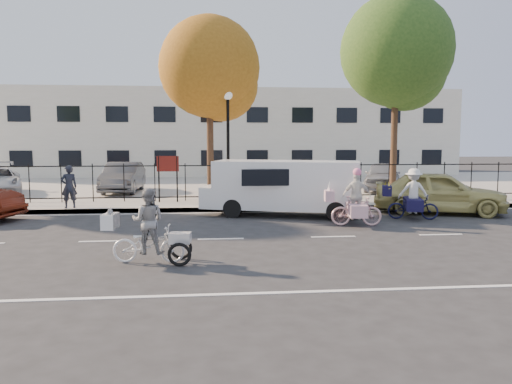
{
  "coord_description": "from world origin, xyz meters",
  "views": [
    {
      "loc": [
        -0.35,
        -12.82,
        2.58
      ],
      "look_at": [
        1.04,
        1.2,
        1.1
      ],
      "focal_mm": 35.0,
      "sensor_mm": 36.0,
      "label": 1
    }
  ],
  "objects": [
    {
      "name": "iron_fence",
      "position": [
        0.0,
        7.2,
        0.9
      ],
      "size": [
        58.0,
        0.06,
        1.5
      ],
      "primitive_type": null,
      "color": "black",
      "rests_on": "sidewalk"
    },
    {
      "name": "parking_lot",
      "position": [
        0.0,
        15.0,
        0.07
      ],
      "size": [
        60.0,
        15.6,
        0.15
      ],
      "primitive_type": "cube",
      "color": "#A8A399",
      "rests_on": "ground"
    },
    {
      "name": "ground",
      "position": [
        0.0,
        0.0,
        0.0
      ],
      "size": [
        120.0,
        120.0,
        0.0
      ],
      "primitive_type": "plane",
      "color": "#333334"
    },
    {
      "name": "building",
      "position": [
        0.0,
        25.0,
        3.0
      ],
      "size": [
        34.0,
        10.0,
        6.0
      ],
      "primitive_type": "cube",
      "color": "silver",
      "rests_on": "ground"
    },
    {
      "name": "zebra_trike",
      "position": [
        -1.57,
        -2.36,
        0.61
      ],
      "size": [
        1.86,
        0.79,
        1.59
      ],
      "rotation": [
        0.0,
        0.0,
        1.46
      ],
      "color": "white",
      "rests_on": "ground"
    },
    {
      "name": "road_markings",
      "position": [
        0.0,
        0.0,
        0.01
      ],
      "size": [
        60.0,
        9.52,
        0.01
      ],
      "primitive_type": null,
      "color": "silver",
      "rests_on": "ground"
    },
    {
      "name": "sidewalk",
      "position": [
        0.0,
        6.1,
        0.07
      ],
      "size": [
        60.0,
        2.2,
        0.15
      ],
      "primitive_type": "cube",
      "color": "#A8A399",
      "rests_on": "ground"
    },
    {
      "name": "lot_car_d",
      "position": [
        8.07,
        10.37,
        0.84
      ],
      "size": [
        2.98,
        4.34,
        1.37
      ],
      "primitive_type": "imported",
      "rotation": [
        0.0,
        0.0,
        -0.37
      ],
      "color": "#929398",
      "rests_on": "parking_lot"
    },
    {
      "name": "gold_sedan",
      "position": [
        7.75,
        3.8,
        0.76
      ],
      "size": [
        4.78,
        3.19,
        1.51
      ],
      "primitive_type": "imported",
      "rotation": [
        0.0,
        0.0,
        1.22
      ],
      "color": "tan",
      "rests_on": "ground"
    },
    {
      "name": "unicorn_bike",
      "position": [
        4.08,
        1.6,
        0.64
      ],
      "size": [
        1.76,
        1.24,
        1.74
      ],
      "rotation": [
        0.0,
        0.0,
        1.43
      ],
      "color": "beige",
      "rests_on": "ground"
    },
    {
      "name": "lot_car_c",
      "position": [
        -4.21,
        10.74,
        0.84
      ],
      "size": [
        1.58,
        4.24,
        1.38
      ],
      "primitive_type": "imported",
      "rotation": [
        0.0,
        0.0,
        -0.03
      ],
      "color": "#4B4D52",
      "rests_on": "parking_lot"
    },
    {
      "name": "tree_east",
      "position": [
        7.9,
        8.26,
        6.13
      ],
      "size": [
        4.77,
        4.77,
        8.75
      ],
      "color": "#442D1D",
      "rests_on": "ground"
    },
    {
      "name": "tree_mid",
      "position": [
        -0.05,
        8.26,
        5.35
      ],
      "size": [
        4.17,
        4.17,
        7.65
      ],
      "color": "#442D1D",
      "rests_on": "ground"
    },
    {
      "name": "white_van",
      "position": [
        2.25,
        3.8,
        1.03
      ],
      "size": [
        5.65,
        3.11,
        1.87
      ],
      "rotation": [
        0.0,
        0.0,
        -0.3
      ],
      "color": "white",
      "rests_on": "ground"
    },
    {
      "name": "bull_bike",
      "position": [
        6.29,
        2.64,
        0.66
      ],
      "size": [
        1.84,
        1.3,
        1.66
      ],
      "rotation": [
        0.0,
        0.0,
        1.29
      ],
      "color": "black",
      "rests_on": "ground"
    },
    {
      "name": "lamppost",
      "position": [
        0.5,
        6.8,
        3.11
      ],
      "size": [
        0.36,
        0.36,
        4.33
      ],
      "color": "black",
      "rests_on": "sidewalk"
    },
    {
      "name": "street_sign",
      "position": [
        -1.85,
        6.8,
        1.42
      ],
      "size": [
        0.85,
        0.06,
        1.8
      ],
      "color": "black",
      "rests_on": "sidewalk"
    },
    {
      "name": "curb",
      "position": [
        0.0,
        5.05,
        0.07
      ],
      "size": [
        60.0,
        0.1,
        0.15
      ],
      "primitive_type": "cube",
      "color": "#A8A399",
      "rests_on": "ground"
    },
    {
      "name": "pedestrian",
      "position": [
        -5.23,
        5.4,
        0.92
      ],
      "size": [
        0.66,
        0.57,
        1.53
      ],
      "primitive_type": "imported",
      "rotation": [
        0.0,
        0.0,
        3.59
      ],
      "color": "black",
      "rests_on": "sidewalk"
    }
  ]
}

